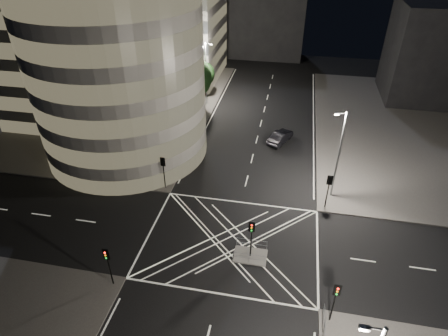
% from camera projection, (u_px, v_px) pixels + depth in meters
% --- Properties ---
extents(ground, '(120.00, 120.00, 0.00)m').
position_uv_depth(ground, '(231.00, 242.00, 35.42)').
color(ground, black).
rests_on(ground, ground).
extents(sidewalk_far_left, '(42.00, 42.00, 0.15)m').
position_uv_depth(sidewalk_far_left, '(88.00, 102.00, 62.03)').
color(sidewalk_far_left, '#4F4C4A').
rests_on(sidewalk_far_left, ground).
extents(central_island, '(3.00, 2.00, 0.15)m').
position_uv_depth(central_island, '(250.00, 256.00, 33.84)').
color(central_island, slate).
rests_on(central_island, ground).
extents(office_tower_curved, '(30.00, 29.00, 27.20)m').
position_uv_depth(office_tower_curved, '(97.00, 41.00, 46.97)').
color(office_tower_curved, gray).
rests_on(office_tower_curved, sidewalk_far_left).
extents(office_block_rear, '(24.00, 16.00, 22.00)m').
position_uv_depth(office_block_rear, '(153.00, 14.00, 66.97)').
color(office_block_rear, gray).
rests_on(office_block_rear, sidewalk_far_left).
extents(building_right_far, '(14.00, 12.00, 15.00)m').
position_uv_depth(building_right_far, '(437.00, 53.00, 59.60)').
color(building_right_far, black).
rests_on(building_right_far, sidewalk_far_right).
extents(building_far_end, '(18.00, 8.00, 18.00)m').
position_uv_depth(building_far_end, '(262.00, 13.00, 78.32)').
color(building_far_end, black).
rests_on(building_far_end, ground).
extents(tree_a, '(3.81, 3.81, 6.47)m').
position_uv_depth(tree_a, '(154.00, 144.00, 41.98)').
color(tree_a, black).
rests_on(tree_a, sidewalk_far_left).
extents(tree_b, '(4.98, 4.98, 8.03)m').
position_uv_depth(tree_b, '(170.00, 114.00, 46.37)').
color(tree_b, black).
rests_on(tree_b, sidewalk_far_left).
extents(tree_c, '(3.70, 3.70, 6.06)m').
position_uv_depth(tree_c, '(184.00, 103.00, 51.96)').
color(tree_c, black).
rests_on(tree_c, sidewalk_far_left).
extents(tree_d, '(5.18, 5.18, 8.46)m').
position_uv_depth(tree_d, '(195.00, 78.00, 55.98)').
color(tree_d, black).
rests_on(tree_d, sidewalk_far_left).
extents(tree_e, '(3.41, 3.41, 5.85)m').
position_uv_depth(tree_e, '(204.00, 74.00, 61.76)').
color(tree_e, black).
rests_on(tree_e, sidewalk_far_left).
extents(traffic_signal_fl, '(0.55, 0.22, 4.00)m').
position_uv_depth(traffic_signal_fl, '(163.00, 167.00, 40.75)').
color(traffic_signal_fl, black).
rests_on(traffic_signal_fl, sidewalk_far_left).
extents(traffic_signal_nl, '(0.55, 0.22, 4.00)m').
position_uv_depth(traffic_signal_nl, '(108.00, 260.00, 29.67)').
color(traffic_signal_nl, black).
rests_on(traffic_signal_nl, sidewalk_near_left).
extents(traffic_signal_fr, '(0.55, 0.22, 4.00)m').
position_uv_depth(traffic_signal_fr, '(329.00, 186.00, 37.93)').
color(traffic_signal_fr, black).
rests_on(traffic_signal_fr, sidewalk_far_right).
extents(traffic_signal_nr, '(0.55, 0.22, 4.00)m').
position_uv_depth(traffic_signal_nr, '(336.00, 296.00, 26.85)').
color(traffic_signal_nr, black).
rests_on(traffic_signal_nr, sidewalk_near_right).
extents(traffic_signal_island, '(0.55, 0.22, 4.00)m').
position_uv_depth(traffic_signal_island, '(251.00, 233.00, 32.26)').
color(traffic_signal_island, black).
rests_on(traffic_signal_island, central_island).
extents(street_lamp_left_near, '(1.25, 0.25, 10.00)m').
position_uv_depth(street_lamp_left_near, '(171.00, 124.00, 43.63)').
color(street_lamp_left_near, slate).
rests_on(street_lamp_left_near, sidewalk_far_left).
extents(street_lamp_left_far, '(1.25, 0.25, 10.00)m').
position_uv_depth(street_lamp_left_far, '(206.00, 72.00, 58.30)').
color(street_lamp_left_far, slate).
rests_on(street_lamp_left_far, sidewalk_far_left).
extents(street_lamp_right_far, '(1.25, 0.25, 10.00)m').
position_uv_depth(street_lamp_right_far, '(338.00, 153.00, 38.16)').
color(street_lamp_right_far, slate).
rests_on(street_lamp_right_far, sidewalk_far_right).
extents(railing_island_south, '(2.80, 0.06, 1.10)m').
position_uv_depth(railing_island_south, '(249.00, 258.00, 32.76)').
color(railing_island_south, slate).
rests_on(railing_island_south, central_island).
extents(railing_island_north, '(2.80, 0.06, 1.10)m').
position_uv_depth(railing_island_north, '(252.00, 244.00, 34.22)').
color(railing_island_north, slate).
rests_on(railing_island_north, central_island).
extents(sedan, '(3.45, 5.06, 1.58)m').
position_uv_depth(sedan, '(280.00, 137.00, 50.76)').
color(sedan, black).
rests_on(sedan, ground).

